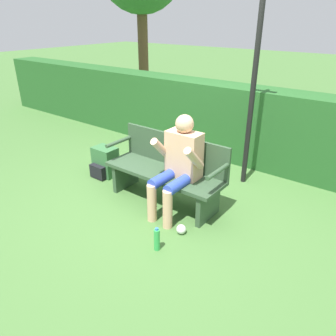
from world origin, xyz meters
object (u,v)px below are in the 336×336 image
object	(u,v)px
backpack	(105,162)
water_bottle	(157,239)
signpost	(255,69)
park_bench	(166,170)
person_seated	(179,162)

from	to	relation	value
backpack	water_bottle	size ratio (longest dim) A/B	1.67
backpack	signpost	bearing A→B (deg)	31.56
park_bench	signpost	world-z (taller)	signpost
backpack	water_bottle	distance (m)	1.91
backpack	signpost	xyz separation A→B (m)	(1.73, 1.06, 1.37)
person_seated	water_bottle	world-z (taller)	person_seated
person_seated	signpost	xyz separation A→B (m)	(0.30, 1.20, 0.93)
backpack	park_bench	bearing A→B (deg)	-0.65
water_bottle	signpost	world-z (taller)	signpost
person_seated	water_bottle	bearing A→B (deg)	-70.14
park_bench	backpack	world-z (taller)	park_bench
water_bottle	signpost	size ratio (longest dim) A/B	0.09
park_bench	signpost	distance (m)	1.68
park_bench	water_bottle	size ratio (longest dim) A/B	5.96
person_seated	backpack	size ratio (longest dim) A/B	2.72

